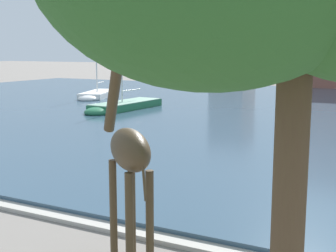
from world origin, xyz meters
The scene contains 7 objects.
harbor_water centered at (0.00, 32.77, 0.12)m, with size 84.41×49.46×0.25m, color #334C60.
quay_edge_coping centered at (0.00, 7.79, 0.06)m, with size 84.41×0.50×0.12m, color #ADA89E.
giraffe_statue centered at (4.17, 6.27, 2.61)m, with size 2.51×2.20×5.12m.
sailboat_white centered at (-17.44, 34.51, 0.41)m, with size 4.33×7.56×6.90m.
sailboat_green centered at (-10.17, 27.71, 0.42)m, with size 2.68×8.11×5.95m.
townhouse_wide_warehouse centered at (-13.76, 63.24, 4.88)m, with size 5.25×6.26×9.73m.
townhouse_corner_house centered at (0.75, 59.74, 6.57)m, with size 9.00×7.46×13.10m.
Camera 1 is at (9.49, -2.02, 4.82)m, focal length 49.34 mm.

